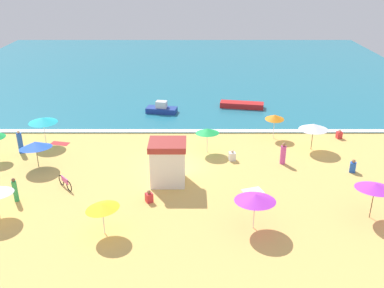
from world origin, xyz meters
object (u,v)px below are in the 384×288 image
at_px(beach_umbrella_1, 375,186).
at_px(beachgoer_6, 149,197).
at_px(beach_umbrella_7, 102,206).
at_px(small_boat_1, 242,105).
at_px(lifeguard_cabana, 168,162).
at_px(beachgoer_4, 20,143).
at_px(beachgoer_7, 339,135).
at_px(small_boat_0, 162,109).
at_px(beach_umbrella_4, 275,117).
at_px(beach_umbrella_6, 43,120).
at_px(beachgoer_0, 283,154).
at_px(beach_umbrella_0, 35,145).
at_px(beach_umbrella_9, 314,127).
at_px(beachgoer_3, 232,156).
at_px(beachgoer_2, 15,190).
at_px(parked_bicycle, 65,182).
at_px(beach_umbrella_2, 255,198).
at_px(beachgoer_5, 353,166).
at_px(beach_umbrella_5, 207,131).

relative_size(beach_umbrella_1, beachgoer_6, 3.32).
relative_size(beach_umbrella_7, small_boat_1, 0.54).
relative_size(lifeguard_cabana, beachgoer_4, 1.62).
bearing_deg(beachgoer_7, small_boat_0, 158.07).
relative_size(beach_umbrella_4, beachgoer_7, 2.68).
height_order(beach_umbrella_6, beachgoer_0, beach_umbrella_6).
distance_m(lifeguard_cabana, small_boat_0, 13.82).
bearing_deg(beach_umbrella_0, beach_umbrella_9, 8.52).
distance_m(beachgoer_0, beachgoer_3, 3.72).
xyz_separation_m(beachgoer_2, beachgoer_7, (23.18, 9.98, -0.43)).
bearing_deg(lifeguard_cabana, beach_umbrella_7, -118.98).
height_order(beach_umbrella_7, beachgoer_3, beach_umbrella_7).
xyz_separation_m(beachgoer_2, small_boat_0, (7.96, 16.11, -0.28)).
height_order(lifeguard_cabana, beachgoer_6, lifeguard_cabana).
height_order(parked_bicycle, beachgoer_2, beachgoer_2).
bearing_deg(beach_umbrella_1, beach_umbrella_2, -171.32).
xyz_separation_m(beachgoer_0, beachgoer_3, (-3.65, 0.54, -0.42)).
bearing_deg(beach_umbrella_7, beach_umbrella_4, 49.25).
bearing_deg(beachgoer_6, beach_umbrella_4, 47.13).
bearing_deg(beach_umbrella_0, beachgoer_5, -1.98).
relative_size(beachgoer_3, beachgoer_4, 0.45).
bearing_deg(beachgoer_5, parked_bicycle, -173.51).
distance_m(beach_umbrella_1, beachgoer_3, 10.73).
height_order(beach_umbrella_2, beachgoer_2, beach_umbrella_2).
height_order(lifeguard_cabana, beach_umbrella_2, lifeguard_cabana).
xyz_separation_m(beach_umbrella_2, parked_bicycle, (-11.75, 4.55, -1.57)).
bearing_deg(beachgoer_3, beachgoer_7, 24.34).
distance_m(beach_umbrella_9, parked_bicycle, 18.77).
xyz_separation_m(beach_umbrella_4, beachgoer_0, (-0.16, -4.82, -1.09)).
height_order(beach_umbrella_6, beachgoer_4, beach_umbrella_6).
relative_size(beach_umbrella_1, parked_bicycle, 1.92).
height_order(beach_umbrella_4, beach_umbrella_6, beach_umbrella_6).
relative_size(beachgoer_6, beachgoer_7, 1.03).
relative_size(beach_umbrella_0, beachgoer_4, 1.69).
bearing_deg(small_boat_0, lifeguard_cabana, -84.45).
xyz_separation_m(beach_umbrella_4, beachgoer_6, (-9.44, -10.17, -1.51)).
distance_m(beach_umbrella_9, small_boat_0, 14.95).
xyz_separation_m(beach_umbrella_0, beachgoer_6, (8.43, -4.79, -1.41)).
bearing_deg(beach_umbrella_5, beach_umbrella_7, -119.35).
xyz_separation_m(lifeguard_cabana, beach_umbrella_0, (-9.48, 2.28, 0.24)).
height_order(beachgoer_2, beachgoer_6, beachgoer_2).
height_order(beach_umbrella_9, beachgoer_2, beach_umbrella_9).
xyz_separation_m(parked_bicycle, small_boat_1, (13.29, 15.92, -0.01)).
distance_m(beach_umbrella_6, small_boat_1, 19.03).
bearing_deg(beachgoer_2, beach_umbrella_7, -29.15).
distance_m(beach_umbrella_7, beachgoer_2, 7.05).
bearing_deg(beach_umbrella_6, beachgoer_6, -44.13).
distance_m(parked_bicycle, small_boat_0, 15.42).
bearing_deg(beach_umbrella_1, lifeguard_cabana, 160.55).
relative_size(beach_umbrella_7, beachgoer_2, 1.49).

